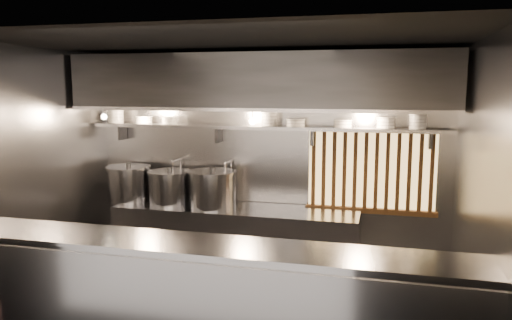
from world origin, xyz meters
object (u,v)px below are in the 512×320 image
at_px(stock_pot_left, 129,183).
at_px(stock_pot_right, 213,189).
at_px(heat_lamp, 103,112).
at_px(stock_pot_mid, 170,187).
at_px(pendant_bulb, 253,121).

xyz_separation_m(stock_pot_left, stock_pot_right, (1.17, -0.05, -0.00)).
bearing_deg(heat_lamp, stock_pot_left, 64.31).
bearing_deg(stock_pot_right, stock_pot_mid, 176.16).
distance_m(heat_lamp, stock_pot_right, 1.64).
height_order(heat_lamp, stock_pot_right, heat_lamp).
bearing_deg(stock_pot_left, stock_pot_mid, -1.02).
relative_size(pendant_bulb, stock_pot_right, 0.26).
xyz_separation_m(heat_lamp, stock_pot_left, (0.15, 0.31, -0.94)).
bearing_deg(stock_pot_left, stock_pot_right, -2.45).
relative_size(pendant_bulb, stock_pot_left, 0.26).
distance_m(heat_lamp, pendant_bulb, 1.83).
bearing_deg(stock_pot_right, stock_pot_left, 177.55).
bearing_deg(stock_pot_mid, stock_pot_left, 178.98).
xyz_separation_m(heat_lamp, pendant_bulb, (1.80, 0.35, -0.11)).
xyz_separation_m(pendant_bulb, stock_pot_mid, (-1.07, -0.05, -0.85)).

